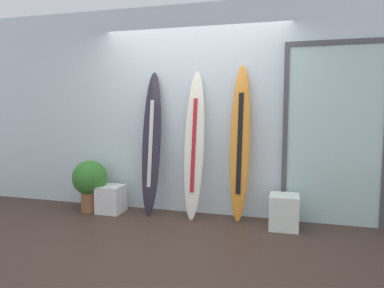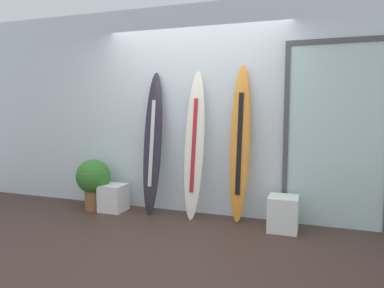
{
  "view_description": "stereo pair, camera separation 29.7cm",
  "coord_description": "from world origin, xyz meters",
  "px_view_note": "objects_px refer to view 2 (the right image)",
  "views": [
    {
      "loc": [
        1.3,
        -3.49,
        1.46
      ],
      "look_at": [
        0.04,
        0.95,
        0.98
      ],
      "focal_mm": 33.79,
      "sensor_mm": 36.0,
      "label": 1
    },
    {
      "loc": [
        1.59,
        -3.4,
        1.46
      ],
      "look_at": [
        0.04,
        0.95,
        0.98
      ],
      "focal_mm": 33.79,
      "sensor_mm": 36.0,
      "label": 2
    }
  ],
  "objects_px": {
    "display_block_left": "(283,214)",
    "glass_door": "(336,132)",
    "display_block_center": "(113,198)",
    "surfboard_charcoal": "(153,144)",
    "surfboard_ivory": "(194,145)",
    "potted_plant": "(93,180)",
    "surfboard_sunset": "(240,145)"
  },
  "relations": [
    {
      "from": "display_block_left",
      "to": "glass_door",
      "type": "xyz_separation_m",
      "value": [
        0.55,
        0.33,
        0.95
      ]
    },
    {
      "from": "display_block_center",
      "to": "surfboard_charcoal",
      "type": "bearing_deg",
      "value": 10.45
    },
    {
      "from": "display_block_left",
      "to": "surfboard_charcoal",
      "type": "bearing_deg",
      "value": 175.36
    },
    {
      "from": "surfboard_charcoal",
      "to": "glass_door",
      "type": "bearing_deg",
      "value": 4.71
    },
    {
      "from": "surfboard_ivory",
      "to": "glass_door",
      "type": "xyz_separation_m",
      "value": [
        1.71,
        0.19,
        0.2
      ]
    },
    {
      "from": "surfboard_charcoal",
      "to": "potted_plant",
      "type": "bearing_deg",
      "value": -171.28
    },
    {
      "from": "potted_plant",
      "to": "surfboard_charcoal",
      "type": "bearing_deg",
      "value": 8.72
    },
    {
      "from": "glass_door",
      "to": "potted_plant",
      "type": "distance_m",
      "value": 3.27
    },
    {
      "from": "surfboard_sunset",
      "to": "glass_door",
      "type": "height_order",
      "value": "glass_door"
    },
    {
      "from": "surfboard_sunset",
      "to": "display_block_center",
      "type": "relative_size",
      "value": 5.33
    },
    {
      "from": "surfboard_charcoal",
      "to": "surfboard_sunset",
      "type": "bearing_deg",
      "value": 2.29
    },
    {
      "from": "surfboard_sunset",
      "to": "potted_plant",
      "type": "height_order",
      "value": "surfboard_sunset"
    },
    {
      "from": "surfboard_ivory",
      "to": "glass_door",
      "type": "distance_m",
      "value": 1.73
    },
    {
      "from": "display_block_left",
      "to": "display_block_center",
      "type": "distance_m",
      "value": 2.32
    },
    {
      "from": "display_block_center",
      "to": "glass_door",
      "type": "xyz_separation_m",
      "value": [
        2.87,
        0.29,
        0.97
      ]
    },
    {
      "from": "surfboard_charcoal",
      "to": "glass_door",
      "type": "distance_m",
      "value": 2.32
    },
    {
      "from": "surfboard_charcoal",
      "to": "display_block_left",
      "type": "relative_size",
      "value": 4.69
    },
    {
      "from": "surfboard_ivory",
      "to": "potted_plant",
      "type": "relative_size",
      "value": 2.68
    },
    {
      "from": "surfboard_sunset",
      "to": "display_block_center",
      "type": "height_order",
      "value": "surfboard_sunset"
    },
    {
      "from": "surfboard_charcoal",
      "to": "surfboard_ivory",
      "type": "xyz_separation_m",
      "value": [
        0.6,
        -0.0,
        0.01
      ]
    },
    {
      "from": "display_block_center",
      "to": "potted_plant",
      "type": "distance_m",
      "value": 0.39
    },
    {
      "from": "display_block_center",
      "to": "glass_door",
      "type": "distance_m",
      "value": 3.04
    },
    {
      "from": "surfboard_charcoal",
      "to": "glass_door",
      "type": "relative_size",
      "value": 0.86
    },
    {
      "from": "surfboard_charcoal",
      "to": "surfboard_sunset",
      "type": "relative_size",
      "value": 0.97
    },
    {
      "from": "surfboard_ivory",
      "to": "surfboard_sunset",
      "type": "bearing_deg",
      "value": 4.83
    },
    {
      "from": "potted_plant",
      "to": "display_block_left",
      "type": "bearing_deg",
      "value": -0.19
    },
    {
      "from": "surfboard_charcoal",
      "to": "display_block_left",
      "type": "bearing_deg",
      "value": -4.64
    },
    {
      "from": "surfboard_sunset",
      "to": "display_block_left",
      "type": "xyz_separation_m",
      "value": [
        0.57,
        -0.19,
        -0.77
      ]
    },
    {
      "from": "surfboard_sunset",
      "to": "display_block_left",
      "type": "height_order",
      "value": "surfboard_sunset"
    },
    {
      "from": "surfboard_sunset",
      "to": "surfboard_charcoal",
      "type": "bearing_deg",
      "value": -177.71
    },
    {
      "from": "surfboard_ivory",
      "to": "glass_door",
      "type": "relative_size",
      "value": 0.85
    },
    {
      "from": "surfboard_charcoal",
      "to": "glass_door",
      "type": "height_order",
      "value": "glass_door"
    }
  ]
}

